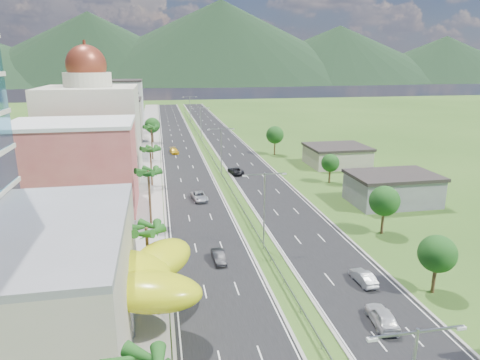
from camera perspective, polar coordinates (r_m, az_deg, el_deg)
ground at (r=52.05m, az=5.88°, el=-13.63°), size 500.00×500.00×0.00m
road_left at (r=135.90m, az=-8.12°, el=4.70°), size 11.00×260.00×0.04m
road_right at (r=137.40m, az=-1.85°, el=4.97°), size 11.00×260.00×0.04m
sidewalk_left at (r=135.80m, az=-12.14°, el=4.52°), size 7.00×260.00×0.12m
median_guardrail at (r=118.77m, az=-4.06°, el=3.54°), size 0.10×216.06×0.76m
streetlight_median_b at (r=58.14m, az=3.25°, el=-3.08°), size 6.04×0.25×11.00m
streetlight_median_c at (r=96.18m, az=-2.53°, el=4.43°), size 6.04×0.25×11.00m
streetlight_median_d at (r=140.29m, az=-5.25°, el=7.91°), size 6.04×0.25×11.00m
streetlight_median_e at (r=184.83m, az=-6.68°, el=9.72°), size 6.04×0.25×11.00m
lime_canopy at (r=44.79m, az=-18.25°, el=-12.28°), size 18.00×15.00×7.40m
pink_shophouse at (r=78.80m, az=-21.09°, el=1.45°), size 20.00×15.00×15.00m
domed_building at (r=100.41m, az=-19.13°, el=6.73°), size 20.00×20.00×28.70m
midrise_grey at (r=125.32m, az=-17.02°, el=6.96°), size 16.00×15.00×16.00m
midrise_beige at (r=147.21m, az=-16.14°, el=7.63°), size 16.00×15.00×13.00m
midrise_white at (r=169.71m, az=-15.56°, el=9.51°), size 16.00×15.00×18.00m
shed_near at (r=83.24m, az=19.64°, el=-1.27°), size 15.00×10.00×5.00m
shed_far at (r=110.07m, az=12.76°, el=3.07°), size 14.00×12.00×4.40m
palm_tree_b at (r=48.97m, az=-12.37°, el=-6.71°), size 3.60×3.60×8.10m
palm_tree_c at (r=67.55m, az=-12.13°, el=0.80°), size 3.60×3.60×9.60m
palm_tree_d at (r=90.18m, az=-11.88°, el=3.88°), size 3.60×3.60×8.60m
palm_tree_e at (r=114.67m, az=-11.77°, el=6.73°), size 3.60×3.60×9.40m
leafy_tree_lfar at (r=139.80m, az=-11.62°, el=7.15°), size 4.90×4.90×8.05m
leafy_tree_ra at (r=52.65m, az=24.82°, el=-8.93°), size 4.20×4.20×6.90m
leafy_tree_rb at (r=67.35m, az=18.71°, el=-2.68°), size 4.55×4.55×7.47m
leafy_tree_rc at (r=93.06m, az=11.95°, el=2.23°), size 3.85×3.85×6.33m
leafy_tree_rd at (r=119.35m, az=4.67°, el=6.01°), size 4.90×4.90×8.05m
mountain_ridge at (r=499.49m, az=-2.43°, el=12.67°), size 860.00×140.00×90.00m
car_dark_left at (r=56.66m, az=-2.86°, el=-10.15°), size 1.67×4.35×1.41m
car_silver_mid_left at (r=80.69m, az=-5.45°, el=-2.18°), size 3.23×5.76×1.52m
car_yellow_far_left at (r=122.76m, az=-8.77°, el=3.87°), size 2.72×5.26×1.46m
car_white_near_right at (r=46.63m, az=18.44°, el=-16.88°), size 2.65×5.35×1.75m
car_silver_right at (r=53.63m, az=16.11°, el=-12.33°), size 1.78×4.56×1.48m
car_dark_far_right at (r=99.03m, az=-0.60°, el=1.26°), size 3.45×5.94×1.56m
motorcycle at (r=53.43m, az=-8.42°, el=-12.15°), size 0.83×1.86×1.15m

